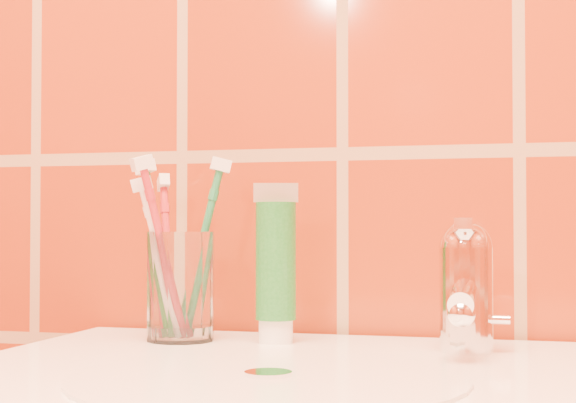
# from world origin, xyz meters

# --- Properties ---
(glass_tumbler) EXTENTS (0.08, 0.08, 0.11)m
(glass_tumbler) POSITION_xyz_m (-0.15, 1.10, 0.90)
(glass_tumbler) COLOR white
(glass_tumbler) RESTS_ON pedestal_sink
(toothpaste_tube) EXTENTS (0.04, 0.04, 0.16)m
(toothpaste_tube) POSITION_xyz_m (-0.05, 1.11, 0.92)
(toothpaste_tube) COLOR white
(toothpaste_tube) RESTS_ON pedestal_sink
(faucet) EXTENTS (0.05, 0.11, 0.12)m
(faucet) POSITION_xyz_m (0.14, 1.09, 0.91)
(faucet) COLOR white
(faucet) RESTS_ON pedestal_sink
(toothbrush_0) EXTENTS (0.11, 0.12, 0.20)m
(toothbrush_0) POSITION_xyz_m (-0.15, 1.08, 0.94)
(toothbrush_0) COLOR #A72330
(toothbrush_0) RESTS_ON glass_tumbler
(toothbrush_1) EXTENTS (0.12, 0.14, 0.19)m
(toothbrush_1) POSITION_xyz_m (-0.17, 1.12, 0.93)
(toothbrush_1) COLOR red
(toothbrush_1) RESTS_ON glass_tumbler
(toothbrush_2) EXTENTS (0.10, 0.09, 0.20)m
(toothbrush_2) POSITION_xyz_m (-0.13, 1.12, 0.94)
(toothbrush_2) COLOR #207B4B
(toothbrush_2) RESTS_ON glass_tumbler
(toothbrush_3) EXTENTS (0.10, 0.09, 0.19)m
(toothbrush_3) POSITION_xyz_m (-0.17, 1.10, 0.94)
(toothbrush_3) COLOR #1F772F
(toothbrush_3) RESTS_ON glass_tumbler
(toothbrush_4) EXTENTS (0.10, 0.08, 0.17)m
(toothbrush_4) POSITION_xyz_m (-0.16, 1.09, 0.93)
(toothbrush_4) COLOR white
(toothbrush_4) RESTS_ON glass_tumbler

